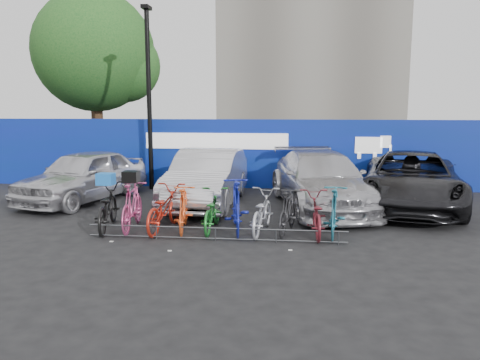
# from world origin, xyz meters

# --- Properties ---
(ground) EXTENTS (100.00, 100.00, 0.00)m
(ground) POSITION_xyz_m (0.00, 0.00, 0.00)
(ground) COLOR black
(ground) RESTS_ON ground
(hoarding) EXTENTS (22.00, 0.18, 2.40)m
(hoarding) POSITION_xyz_m (0.01, 6.00, 1.20)
(hoarding) COLOR navy
(hoarding) RESTS_ON ground
(tree) EXTENTS (5.40, 5.20, 7.80)m
(tree) POSITION_xyz_m (-6.77, 10.06, 5.07)
(tree) COLOR #382314
(tree) RESTS_ON ground
(lamppost) EXTENTS (0.25, 0.50, 6.11)m
(lamppost) POSITION_xyz_m (-3.20, 5.40, 3.27)
(lamppost) COLOR black
(lamppost) RESTS_ON ground
(bike_rack) EXTENTS (5.60, 0.03, 0.30)m
(bike_rack) POSITION_xyz_m (-0.00, -0.60, 0.16)
(bike_rack) COLOR #595B60
(bike_rack) RESTS_ON ground
(car_0) EXTENTS (3.06, 4.93, 1.56)m
(car_0) POSITION_xyz_m (-4.62, 3.15, 0.78)
(car_0) COLOR silver
(car_0) RESTS_ON ground
(car_1) EXTENTS (1.89, 4.95, 1.61)m
(car_1) POSITION_xyz_m (-0.81, 3.01, 0.81)
(car_1) COLOR silver
(car_1) RESTS_ON ground
(car_2) EXTENTS (3.20, 5.76, 1.58)m
(car_2) POSITION_xyz_m (2.45, 2.99, 0.79)
(car_2) COLOR #BBBBC0
(car_2) RESTS_ON ground
(car_3) EXTENTS (3.75, 6.10, 1.58)m
(car_3) POSITION_xyz_m (4.99, 3.29, 0.79)
(car_3) COLOR black
(car_3) RESTS_ON ground
(bike_0) EXTENTS (1.08, 2.11, 1.06)m
(bike_0) POSITION_xyz_m (-2.67, 0.08, 0.53)
(bike_0) COLOR black
(bike_0) RESTS_ON ground
(bike_1) EXTENTS (0.70, 1.91, 1.12)m
(bike_1) POSITION_xyz_m (-2.07, 0.12, 0.56)
(bike_1) COLOR #C3427C
(bike_1) RESTS_ON ground
(bike_2) EXTENTS (0.91, 2.03, 1.03)m
(bike_2) POSITION_xyz_m (-1.32, 0.14, 0.52)
(bike_2) COLOR #B32515
(bike_2) RESTS_ON ground
(bike_3) EXTENTS (0.71, 1.77, 1.04)m
(bike_3) POSITION_xyz_m (-0.86, 0.12, 0.52)
(bike_3) COLOR #EB531F
(bike_3) RESTS_ON ground
(bike_4) EXTENTS (0.64, 1.79, 0.94)m
(bike_4) POSITION_xyz_m (-0.21, 0.24, 0.47)
(bike_4) COLOR #1D7527
(bike_4) RESTS_ON ground
(bike_5) EXTENTS (0.88, 2.09, 1.22)m
(bike_5) POSITION_xyz_m (0.36, 0.21, 0.61)
(bike_5) COLOR #16219E
(bike_5) RESTS_ON ground
(bike_6) EXTENTS (0.90, 1.92, 0.97)m
(bike_6) POSITION_xyz_m (0.95, 0.15, 0.49)
(bike_6) COLOR #B0B3B9
(bike_6) RESTS_ON ground
(bike_7) EXTENTS (0.79, 1.71, 0.99)m
(bike_7) POSITION_xyz_m (1.53, 0.21, 0.50)
(bike_7) COLOR #262629
(bike_7) RESTS_ON ground
(bike_8) EXTENTS (0.72, 1.85, 0.96)m
(bike_8) POSITION_xyz_m (2.15, 0.09, 0.48)
(bike_8) COLOR maroon
(bike_8) RESTS_ON ground
(bike_9) EXTENTS (0.76, 1.88, 1.10)m
(bike_9) POSITION_xyz_m (2.57, 0.12, 0.55)
(bike_9) COLOR #1D6378
(bike_9) RESTS_ON ground
(cargo_crate) EXTENTS (0.39, 0.30, 0.27)m
(cargo_crate) POSITION_xyz_m (-2.67, 0.08, 1.19)
(cargo_crate) COLOR blue
(cargo_crate) RESTS_ON bike_0
(cargo_topcase) EXTENTS (0.35, 0.31, 0.26)m
(cargo_topcase) POSITION_xyz_m (-2.07, 0.12, 1.25)
(cargo_topcase) COLOR black
(cargo_topcase) RESTS_ON bike_1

